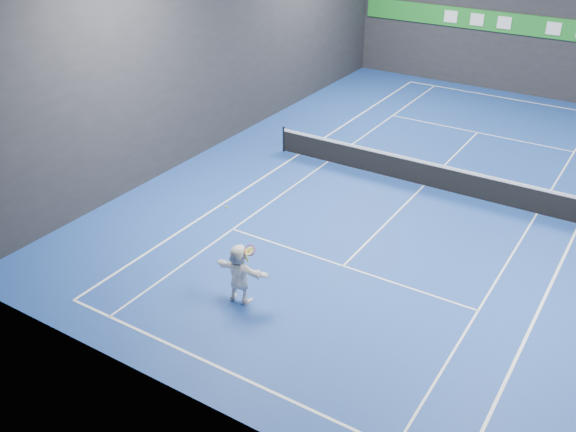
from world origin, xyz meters
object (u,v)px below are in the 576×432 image
Objects in this scene: tennis_net at (425,173)px; tennis_racket at (249,251)px; player at (239,273)px; tennis_ball at (226,207)px.

tennis_racket reaches higher than tennis_net.
tennis_racket reaches higher than player.
tennis_ball is at bearing 174.76° from tennis_racket.
tennis_net is (1.60, 9.42, -0.34)m from player.
player reaches higher than tennis_net.
tennis_ball reaches higher than tennis_net.
tennis_racket is at bearing -175.98° from player.
tennis_net is at bearing 82.24° from tennis_racket.
player is 27.39× the size of tennis_ball.
tennis_racket is (0.74, -0.07, -1.07)m from tennis_ball.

